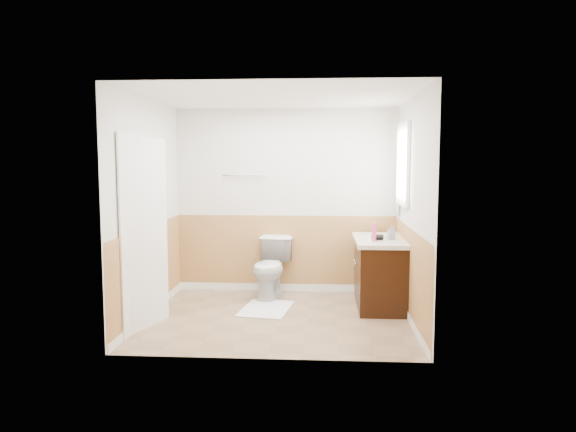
# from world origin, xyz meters

# --- Properties ---
(floor) EXTENTS (3.00, 3.00, 0.00)m
(floor) POSITION_xyz_m (0.00, 0.00, 0.00)
(floor) COLOR #8C7051
(floor) RESTS_ON ground
(ceiling) EXTENTS (3.00, 3.00, 0.00)m
(ceiling) POSITION_xyz_m (0.00, 0.00, 2.50)
(ceiling) COLOR white
(ceiling) RESTS_ON floor
(wall_back) EXTENTS (3.00, 0.00, 3.00)m
(wall_back) POSITION_xyz_m (0.00, 1.30, 1.25)
(wall_back) COLOR silver
(wall_back) RESTS_ON floor
(wall_front) EXTENTS (3.00, 0.00, 3.00)m
(wall_front) POSITION_xyz_m (0.00, -1.30, 1.25)
(wall_front) COLOR silver
(wall_front) RESTS_ON floor
(wall_left) EXTENTS (0.00, 3.00, 3.00)m
(wall_left) POSITION_xyz_m (-1.50, 0.00, 1.25)
(wall_left) COLOR silver
(wall_left) RESTS_ON floor
(wall_right) EXTENTS (0.00, 3.00, 3.00)m
(wall_right) POSITION_xyz_m (1.50, 0.00, 1.25)
(wall_right) COLOR silver
(wall_right) RESTS_ON floor
(wainscot_back) EXTENTS (3.00, 0.00, 3.00)m
(wainscot_back) POSITION_xyz_m (0.00, 1.29, 0.50)
(wainscot_back) COLOR tan
(wainscot_back) RESTS_ON floor
(wainscot_front) EXTENTS (3.00, 0.00, 3.00)m
(wainscot_front) POSITION_xyz_m (0.00, -1.29, 0.50)
(wainscot_front) COLOR tan
(wainscot_front) RESTS_ON floor
(wainscot_left) EXTENTS (0.00, 2.60, 2.60)m
(wainscot_left) POSITION_xyz_m (-1.49, 0.00, 0.50)
(wainscot_left) COLOR tan
(wainscot_left) RESTS_ON floor
(wainscot_right) EXTENTS (0.00, 2.60, 2.60)m
(wainscot_right) POSITION_xyz_m (1.49, 0.00, 0.50)
(wainscot_right) COLOR tan
(wainscot_right) RESTS_ON floor
(toilet) EXTENTS (0.55, 0.83, 0.79)m
(toilet) POSITION_xyz_m (-0.17, 0.91, 0.39)
(toilet) COLOR silver
(toilet) RESTS_ON floor
(bath_mat) EXTENTS (0.66, 0.87, 0.02)m
(bath_mat) POSITION_xyz_m (-0.17, 0.31, 0.01)
(bath_mat) COLOR silver
(bath_mat) RESTS_ON floor
(vanity_cabinet) EXTENTS (0.55, 1.10, 0.80)m
(vanity_cabinet) POSITION_xyz_m (1.21, 0.57, 0.40)
(vanity_cabinet) COLOR black
(vanity_cabinet) RESTS_ON floor
(vanity_knob_left) EXTENTS (0.03, 0.03, 0.03)m
(vanity_knob_left) POSITION_xyz_m (0.91, 0.47, 0.55)
(vanity_knob_left) COLOR silver
(vanity_knob_left) RESTS_ON vanity_cabinet
(vanity_knob_right) EXTENTS (0.03, 0.03, 0.03)m
(vanity_knob_right) POSITION_xyz_m (0.91, 0.67, 0.55)
(vanity_knob_right) COLOR silver
(vanity_knob_right) RESTS_ON vanity_cabinet
(countertop) EXTENTS (0.60, 1.15, 0.05)m
(countertop) POSITION_xyz_m (1.20, 0.57, 0.83)
(countertop) COLOR silver
(countertop) RESTS_ON vanity_cabinet
(sink_basin) EXTENTS (0.36, 0.36, 0.02)m
(sink_basin) POSITION_xyz_m (1.21, 0.72, 0.86)
(sink_basin) COLOR white
(sink_basin) RESTS_ON countertop
(faucet) EXTENTS (0.02, 0.02, 0.14)m
(faucet) POSITION_xyz_m (1.39, 0.72, 0.92)
(faucet) COLOR silver
(faucet) RESTS_ON countertop
(lotion_bottle) EXTENTS (0.05, 0.05, 0.22)m
(lotion_bottle) POSITION_xyz_m (1.11, 0.31, 0.96)
(lotion_bottle) COLOR #D6377A
(lotion_bottle) RESTS_ON countertop
(soap_dispenser) EXTENTS (0.09, 0.10, 0.18)m
(soap_dispenser) POSITION_xyz_m (1.33, 0.47, 0.94)
(soap_dispenser) COLOR gray
(soap_dispenser) RESTS_ON countertop
(hair_dryer_body) EXTENTS (0.14, 0.07, 0.07)m
(hair_dryer_body) POSITION_xyz_m (1.16, 0.42, 0.89)
(hair_dryer_body) COLOR black
(hair_dryer_body) RESTS_ON countertop
(hair_dryer_handle) EXTENTS (0.03, 0.03, 0.07)m
(hair_dryer_handle) POSITION_xyz_m (1.13, 0.45, 0.86)
(hair_dryer_handle) COLOR black
(hair_dryer_handle) RESTS_ON countertop
(mirror_panel) EXTENTS (0.02, 0.35, 0.90)m
(mirror_panel) POSITION_xyz_m (1.48, 1.10, 1.55)
(mirror_panel) COLOR silver
(mirror_panel) RESTS_ON wall_right
(window_frame) EXTENTS (0.04, 0.80, 1.00)m
(window_frame) POSITION_xyz_m (1.47, 0.59, 1.75)
(window_frame) COLOR white
(window_frame) RESTS_ON wall_right
(window_glass) EXTENTS (0.01, 0.70, 0.90)m
(window_glass) POSITION_xyz_m (1.49, 0.59, 1.75)
(window_glass) COLOR white
(window_glass) RESTS_ON wall_right
(door) EXTENTS (0.29, 0.78, 2.04)m
(door) POSITION_xyz_m (-1.40, -0.45, 1.02)
(door) COLOR white
(door) RESTS_ON wall_left
(door_frame) EXTENTS (0.02, 0.92, 2.10)m
(door_frame) POSITION_xyz_m (-1.48, -0.45, 1.03)
(door_frame) COLOR white
(door_frame) RESTS_ON wall_left
(door_knob) EXTENTS (0.06, 0.06, 0.06)m
(door_knob) POSITION_xyz_m (-1.34, -0.12, 0.95)
(door_knob) COLOR silver
(door_knob) RESTS_ON door
(towel_bar) EXTENTS (0.62, 0.02, 0.02)m
(towel_bar) POSITION_xyz_m (-0.55, 1.25, 1.60)
(towel_bar) COLOR silver
(towel_bar) RESTS_ON wall_back
(tp_holder_bar) EXTENTS (0.14, 0.02, 0.02)m
(tp_holder_bar) POSITION_xyz_m (-0.10, 1.23, 0.70)
(tp_holder_bar) COLOR silver
(tp_holder_bar) RESTS_ON wall_back
(tp_roll) EXTENTS (0.10, 0.11, 0.11)m
(tp_roll) POSITION_xyz_m (-0.10, 1.23, 0.70)
(tp_roll) COLOR white
(tp_roll) RESTS_ON tp_holder_bar
(tp_sheet) EXTENTS (0.10, 0.01, 0.16)m
(tp_sheet) POSITION_xyz_m (-0.10, 1.23, 0.59)
(tp_sheet) COLOR white
(tp_sheet) RESTS_ON tp_roll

